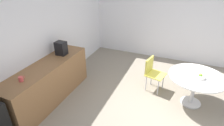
{
  "coord_description": "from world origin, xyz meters",
  "views": [
    {
      "loc": [
        -2.88,
        0.04,
        2.74
      ],
      "look_at": [
        0.24,
        1.33,
        0.95
      ],
      "focal_mm": 28.94,
      "sensor_mm": 36.0,
      "label": 1
    }
  ],
  "objects_px": {
    "round_table": "(196,81)",
    "mug_white": "(21,79)",
    "chair_yellow": "(152,70)",
    "coffee_maker": "(61,48)",
    "fruit_bowl": "(200,76)"
  },
  "relations": [
    {
      "from": "round_table",
      "to": "mug_white",
      "type": "xyz_separation_m",
      "value": [
        -1.75,
        3.01,
        0.35
      ]
    },
    {
      "from": "round_table",
      "to": "mug_white",
      "type": "height_order",
      "value": "mug_white"
    },
    {
      "from": "round_table",
      "to": "mug_white",
      "type": "bearing_deg",
      "value": 120.14
    },
    {
      "from": "round_table",
      "to": "mug_white",
      "type": "distance_m",
      "value": 3.5
    },
    {
      "from": "round_table",
      "to": "mug_white",
      "type": "relative_size",
      "value": 8.98
    },
    {
      "from": "fruit_bowl",
      "to": "mug_white",
      "type": "height_order",
      "value": "mug_white"
    },
    {
      "from": "fruit_bowl",
      "to": "coffee_maker",
      "type": "distance_m",
      "value": 3.13
    },
    {
      "from": "chair_yellow",
      "to": "coffee_maker",
      "type": "xyz_separation_m",
      "value": [
        -0.73,
        2.06,
        0.54
      ]
    },
    {
      "from": "mug_white",
      "to": "coffee_maker",
      "type": "distance_m",
      "value": 1.25
    },
    {
      "from": "chair_yellow",
      "to": "coffee_maker",
      "type": "relative_size",
      "value": 2.59
    },
    {
      "from": "round_table",
      "to": "coffee_maker",
      "type": "xyz_separation_m",
      "value": [
        -0.5,
        3.04,
        0.46
      ]
    },
    {
      "from": "chair_yellow",
      "to": "round_table",
      "type": "bearing_deg",
      "value": -103.01
    },
    {
      "from": "fruit_bowl",
      "to": "mug_white",
      "type": "distance_m",
      "value": 3.5
    },
    {
      "from": "round_table",
      "to": "chair_yellow",
      "type": "xyz_separation_m",
      "value": [
        0.22,
        0.97,
        -0.08
      ]
    },
    {
      "from": "chair_yellow",
      "to": "mug_white",
      "type": "distance_m",
      "value": 2.87
    }
  ]
}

